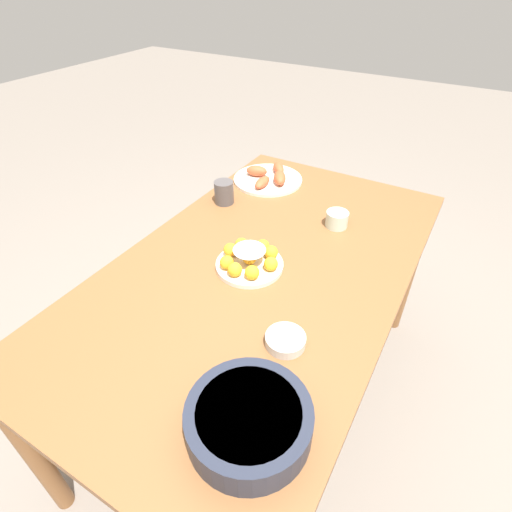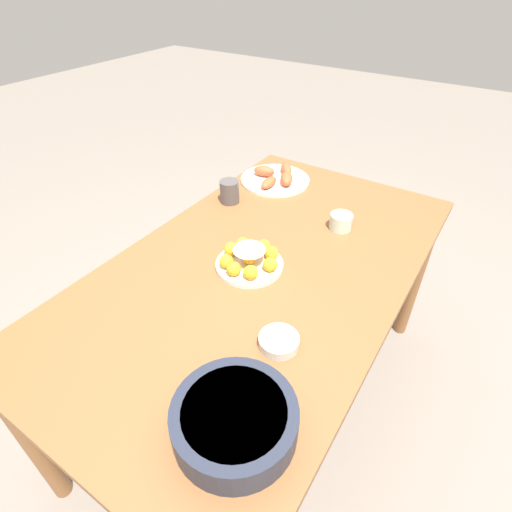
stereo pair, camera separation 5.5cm
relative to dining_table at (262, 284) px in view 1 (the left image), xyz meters
name	(u,v)px [view 1 (the left image)]	position (x,y,z in m)	size (l,w,h in m)	color
ground_plane	(261,395)	(0.00, 0.00, -0.67)	(12.00, 12.00, 0.00)	slate
dining_table	(262,284)	(0.00, 0.00, 0.00)	(1.57, 0.90, 0.77)	brown
cake_plate	(249,260)	(0.03, -0.03, 0.12)	(0.23, 0.23, 0.08)	silver
serving_bowl	(249,420)	(0.53, 0.26, 0.13)	(0.27, 0.27, 0.08)	#232838
sauce_bowl	(285,340)	(0.27, 0.22, 0.11)	(0.11, 0.11, 0.03)	beige
seafood_platter	(269,178)	(-0.54, -0.27, 0.11)	(0.31, 0.31, 0.06)	silver
cup_near	(224,192)	(-0.28, -0.34, 0.14)	(0.08, 0.08, 0.09)	#4C4747
cup_far	(337,219)	(-0.35, 0.13, 0.12)	(0.08, 0.08, 0.06)	beige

